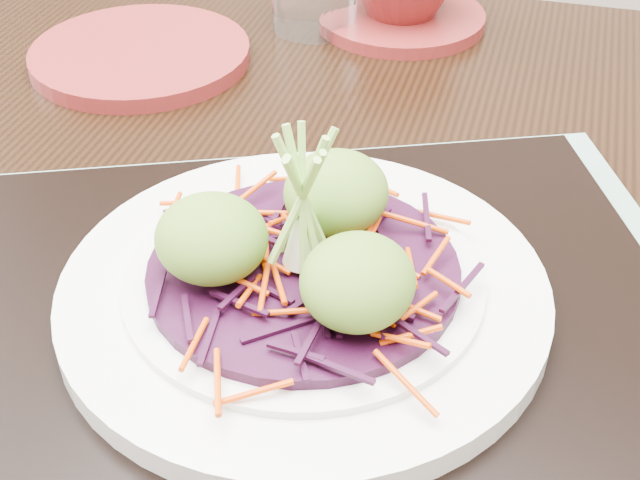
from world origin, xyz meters
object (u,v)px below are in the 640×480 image
at_px(dining_table, 349,358).
at_px(white_plate, 304,290).
at_px(serving_tray, 304,314).
at_px(terracotta_side_plate, 140,54).

height_order(dining_table, white_plate, white_plate).
xyz_separation_m(dining_table, serving_tray, (0.01, -0.09, 0.12)).
relative_size(white_plate, terracotta_side_plate, 1.40).
relative_size(dining_table, terracotta_side_plate, 7.47).
distance_m(white_plate, terracotta_side_plate, 0.36).
bearing_deg(terracotta_side_plate, dining_table, -30.30).
height_order(dining_table, terracotta_side_plate, terracotta_side_plate).
bearing_deg(white_plate, terracotta_side_plate, 138.34).
bearing_deg(dining_table, serving_tray, -93.18).
bearing_deg(dining_table, terracotta_side_plate, 140.27).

